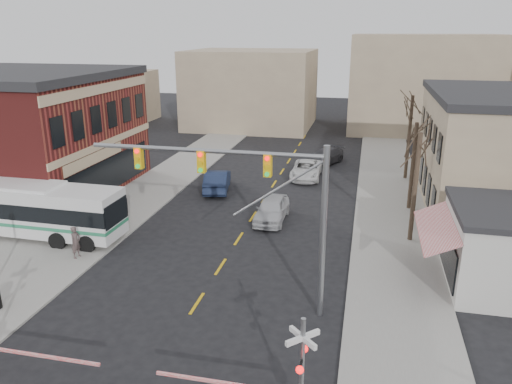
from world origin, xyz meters
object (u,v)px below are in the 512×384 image
Objects in this scene: pedestrian_far at (73,229)px; car_d at (325,157)px; car_a at (272,209)px; car_b at (217,180)px; pedestrian_near at (76,242)px; transit_bus at (23,208)px; car_c at (306,170)px; rr_crossing_east at (289,371)px; traffic_signal_mast at (258,191)px.

car_d is at bearing 29.89° from pedestrian_far.
car_b reaches higher than car_a.
pedestrian_near is at bearing -84.36° from pedestrian_far.
car_a is at bearing 123.59° from car_b.
transit_bus is at bearing 71.97° from pedestrian_near.
car_a is at bearing 22.32° from transit_bus.
transit_bus is 6.90× the size of pedestrian_near.
car_c is 1.06× the size of car_d.
pedestrian_far reaches higher than car_a.
rr_crossing_east is 3.38× the size of pedestrian_far.
rr_crossing_east is at bearing -117.58° from pedestrian_near.
car_d is at bearing 88.58° from traffic_signal_mast.
pedestrian_far reaches higher than car_c.
car_c is at bearing 46.94° from transit_bus.
pedestrian_near is at bearing -25.37° from transit_bus.
transit_bus is at bearing -157.47° from car_a.
traffic_signal_mast is 8.23m from rr_crossing_east.
pedestrian_far is at bearing -149.15° from car_a.
rr_crossing_east reaches higher than pedestrian_near.
car_a is at bearing 97.64° from traffic_signal_mast.
pedestrian_far is at bearing -125.67° from car_c.
traffic_signal_mast is at bearing -96.54° from pedestrian_near.
car_c is at bearing 91.28° from traffic_signal_mast.
pedestrian_near is (-11.90, -24.51, 0.33)m from car_d.
car_b is (-9.68, 23.72, -1.11)m from rr_crossing_east.
rr_crossing_east is at bearing -77.16° from car_a.
traffic_signal_mast reaches higher than pedestrian_near.
car_a is at bearing 0.93° from pedestrian_far.
car_b is at bearing 112.90° from traffic_signal_mast.
rr_crossing_east is at bearing -32.52° from transit_bus.
rr_crossing_east is at bearing 100.86° from car_b.
car_b is at bearing 51.96° from transit_bus.
traffic_signal_mast reaches higher than car_b.
car_c is 3.25× the size of pedestrian_far.
traffic_signal_mast is at bearing -17.62° from transit_bus.
traffic_signal_mast is 18.98m from car_b.
transit_bus is at bearing 162.38° from traffic_signal_mast.
car_d is at bearing 76.48° from car_c.
transit_bus is 27.90m from car_d.
pedestrian_near is at bearing 145.09° from rr_crossing_east.
car_c is at bearing 95.99° from rr_crossing_east.
car_b is at bearing 36.21° from pedestrian_far.
car_c is at bearing 84.85° from car_a.
transit_bus is 23.17m from car_c.
transit_bus is 14.90m from car_b.
car_d is (-1.87, 34.12, -1.23)m from rr_crossing_east.
traffic_signal_mast reaches higher than car_d.
rr_crossing_east is 1.10× the size of car_d.
rr_crossing_east reaches higher than car_b.
pedestrian_near is at bearing -91.37° from car_d.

